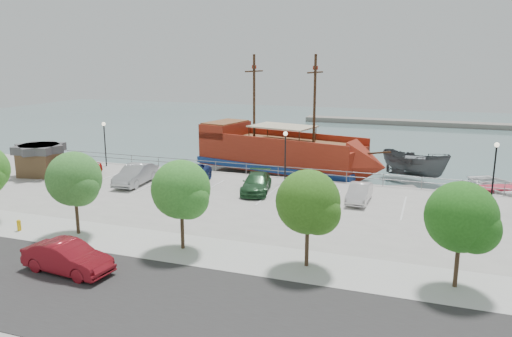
% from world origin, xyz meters
% --- Properties ---
extents(ground, '(160.00, 160.00, 0.00)m').
position_xyz_m(ground, '(0.00, 0.00, -1.00)').
color(ground, slate).
extents(street, '(100.00, 8.00, 0.04)m').
position_xyz_m(street, '(0.00, -16.00, 0.01)').
color(street, '#2B2929').
rests_on(street, land_slab).
extents(sidewalk, '(100.00, 4.00, 0.05)m').
position_xyz_m(sidewalk, '(0.00, -10.00, 0.01)').
color(sidewalk, beige).
rests_on(sidewalk, land_slab).
extents(seawall_railing, '(50.00, 0.06, 1.00)m').
position_xyz_m(seawall_railing, '(0.00, 7.80, 0.53)').
color(seawall_railing, slate).
rests_on(seawall_railing, land_slab).
extents(far_shore, '(40.00, 3.00, 0.80)m').
position_xyz_m(far_shore, '(10.00, 55.00, -0.60)').
color(far_shore, gray).
rests_on(far_shore, ground).
extents(pirate_ship, '(19.53, 9.24, 12.10)m').
position_xyz_m(pirate_ship, '(-1.01, 12.57, 1.03)').
color(pirate_ship, maroon).
rests_on(pirate_ship, ground).
extents(patrol_boat, '(7.18, 5.23, 2.61)m').
position_xyz_m(patrol_boat, '(10.19, 14.54, 0.31)').
color(patrol_boat, '#4C4E51').
rests_on(patrol_boat, ground).
extents(speedboat, '(8.11, 8.89, 1.51)m').
position_xyz_m(speedboat, '(17.24, 9.97, -0.25)').
color(speedboat, white).
rests_on(speedboat, ground).
extents(dock_west, '(6.63, 3.62, 0.36)m').
position_xyz_m(dock_west, '(-13.26, 9.20, -0.82)').
color(dock_west, slate).
rests_on(dock_west, ground).
extents(dock_mid, '(6.89, 4.53, 0.38)m').
position_xyz_m(dock_mid, '(7.59, 9.20, -0.81)').
color(dock_mid, slate).
rests_on(dock_mid, ground).
extents(dock_east, '(7.50, 3.35, 0.41)m').
position_xyz_m(dock_east, '(15.59, 9.20, -0.79)').
color(dock_east, gray).
rests_on(dock_east, ground).
extents(shed, '(3.89, 3.89, 2.76)m').
position_xyz_m(shed, '(-21.17, 1.37, 1.47)').
color(shed, brown).
rests_on(shed, land_slab).
extents(street_sedan, '(4.83, 2.09, 1.55)m').
position_xyz_m(street_sedan, '(-4.85, -14.64, 0.77)').
color(street_sedan, maroon).
rests_on(street_sedan, street).
extents(fire_hydrant, '(0.25, 0.25, 0.73)m').
position_xyz_m(fire_hydrant, '(-11.71, -10.80, 0.40)').
color(fire_hydrant, '#ECB40C').
rests_on(fire_hydrant, sidewalk).
extents(lamp_post_left, '(0.36, 0.36, 4.28)m').
position_xyz_m(lamp_post_left, '(-18.00, 6.50, 2.94)').
color(lamp_post_left, black).
rests_on(lamp_post_left, land_slab).
extents(lamp_post_mid, '(0.36, 0.36, 4.28)m').
position_xyz_m(lamp_post_mid, '(0.00, 6.50, 2.94)').
color(lamp_post_mid, black).
rests_on(lamp_post_mid, land_slab).
extents(lamp_post_right, '(0.36, 0.36, 4.28)m').
position_xyz_m(lamp_post_right, '(16.00, 6.50, 2.94)').
color(lamp_post_right, black).
rests_on(lamp_post_right, land_slab).
extents(tree_c, '(3.30, 3.20, 5.00)m').
position_xyz_m(tree_c, '(-7.85, -10.07, 3.30)').
color(tree_c, '#473321').
rests_on(tree_c, sidewalk).
extents(tree_d, '(3.30, 3.20, 5.00)m').
position_xyz_m(tree_d, '(-0.85, -10.07, 3.30)').
color(tree_d, '#473321').
rests_on(tree_d, sidewalk).
extents(tree_e, '(3.30, 3.20, 5.00)m').
position_xyz_m(tree_e, '(6.15, -10.07, 3.30)').
color(tree_e, '#473321').
rests_on(tree_e, sidewalk).
extents(tree_f, '(3.30, 3.20, 5.00)m').
position_xyz_m(tree_f, '(13.15, -10.07, 3.30)').
color(tree_f, '#473321').
rests_on(tree_f, sidewalk).
extents(parked_car_a, '(1.83, 4.26, 1.43)m').
position_xyz_m(parked_car_a, '(-17.09, 1.67, 0.72)').
color(parked_car_a, '#AF1B12').
rests_on(parked_car_a, land_slab).
extents(parked_car_b, '(2.13, 5.15, 1.66)m').
position_xyz_m(parked_car_b, '(-11.37, 1.38, 0.83)').
color(parked_car_b, '#A4A4A6').
rests_on(parked_car_b, land_slab).
extents(parked_car_c, '(3.61, 6.13, 1.60)m').
position_xyz_m(parked_car_c, '(-7.18, 2.77, 0.80)').
color(parked_car_c, navy).
rests_on(parked_car_c, land_slab).
extents(parked_car_d, '(2.99, 5.29, 1.45)m').
position_xyz_m(parked_car_d, '(-1.14, 2.49, 0.72)').
color(parked_car_d, '#25532E').
rests_on(parked_car_d, land_slab).
extents(parked_car_e, '(1.81, 4.24, 1.43)m').
position_xyz_m(parked_car_e, '(3.03, 2.70, 0.71)').
color(parked_car_e, black).
rests_on(parked_car_e, land_slab).
extents(parked_car_f, '(1.49, 4.12, 1.35)m').
position_xyz_m(parked_car_f, '(6.83, 2.45, 0.67)').
color(parked_car_f, silver).
rests_on(parked_car_f, land_slab).
extents(parked_car_g, '(2.79, 5.47, 1.48)m').
position_xyz_m(parked_car_g, '(14.01, 1.54, 0.74)').
color(parked_car_g, slate).
rests_on(parked_car_g, land_slab).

